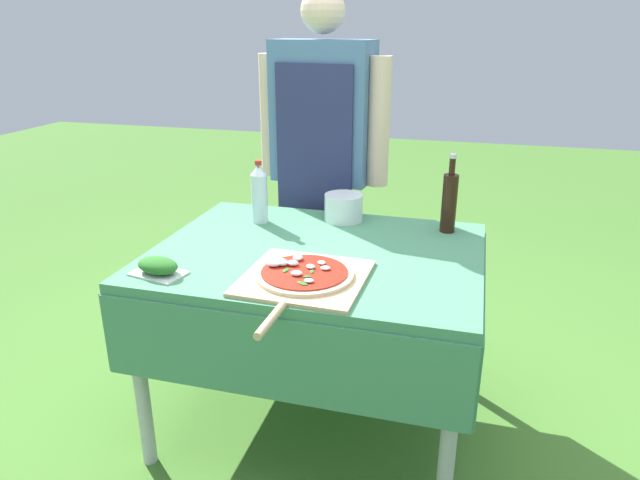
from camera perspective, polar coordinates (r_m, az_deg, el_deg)
name	(u,v)px	position (r m, az deg, el deg)	size (l,w,h in m)	color
ground_plane	(317,418)	(2.40, -0.29, -17.36)	(12.00, 12.00, 0.00)	#477A2D
prep_table	(317,274)	(2.07, -0.32, -3.40)	(1.17, 0.92, 0.73)	#478960
person_cook	(322,148)	(2.59, 0.24, 9.16)	(0.61, 0.25, 1.63)	#333D56
pizza_on_peel	(303,276)	(1.79, -1.71, -3.66)	(0.39, 0.58, 0.05)	#D1B27F
oil_bottle	(449,201)	(2.23, 12.80, 3.79)	(0.06, 0.06, 0.30)	black
water_bottle	(259,194)	(2.30, -6.09, 4.65)	(0.07, 0.07, 0.25)	silver
herb_container	(158,267)	(1.90, -15.90, -2.57)	(0.19, 0.14, 0.06)	silver
mixing_tub	(344,207)	(2.33, 2.38, 3.27)	(0.16, 0.16, 0.11)	silver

